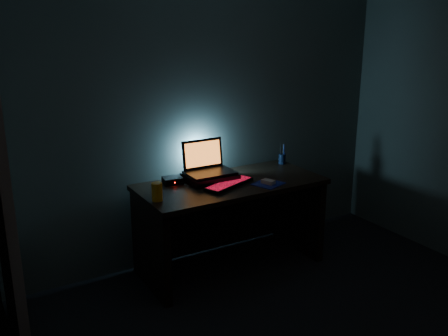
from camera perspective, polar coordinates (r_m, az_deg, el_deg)
name	(u,v)px	position (r m, az deg, el deg)	size (l,w,h in m)	color
room	(396,174)	(2.68, 19.04, -0.66)	(3.50, 4.00, 2.50)	black
desk	(227,210)	(4.14, 0.39, -4.80)	(1.50, 0.70, 0.75)	black
riser	(210,177)	(4.04, -1.59, -1.06)	(0.40, 0.30, 0.06)	black
laptop	(207,165)	(4.06, -1.94, 0.34)	(0.38, 0.29, 0.26)	black
keyboard	(229,184)	(3.92, 0.59, -1.85)	(0.48, 0.30, 0.03)	black
mousepad	(268,184)	(3.98, 5.07, -1.81)	(0.22, 0.20, 0.00)	navy
mouse	(268,182)	(3.98, 5.08, -1.57)	(0.06, 0.10, 0.03)	#9D9CA2
pen_cup	(282,159)	(4.55, 6.66, 1.05)	(0.06, 0.06, 0.09)	black
juice_glass	(157,192)	(3.62, -7.66, -2.71)	(0.08, 0.08, 0.13)	orange
router	(173,180)	(4.00, -5.89, -1.41)	(0.17, 0.14, 0.05)	black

